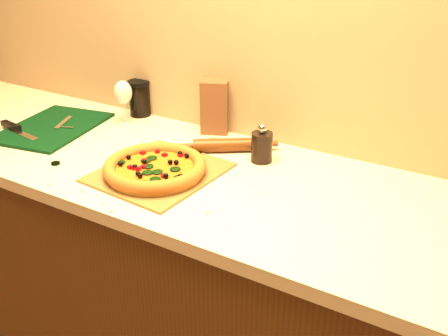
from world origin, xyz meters
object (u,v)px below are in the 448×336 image
Objects in this scene: pepper_grinder at (262,146)px; dark_jar at (140,98)px; pizza at (155,168)px; rolling_pin at (228,145)px; cutting_board at (51,127)px; pizza_peel at (163,170)px; wine_glass at (123,94)px.

pepper_grinder is 0.92× the size of dark_jar.
pizza is 1.07× the size of rolling_pin.
pizza is at bearing -110.00° from rolling_pin.
rolling_pin reaches higher than cutting_board.
pepper_grinder reaches higher than pizza_peel.
cutting_board is at bearing -138.41° from wine_glass.
pizza_peel is 1.14× the size of cutting_board.
rolling_pin is (-0.13, 0.01, -0.03)m from pepper_grinder.
rolling_pin is at bearing -3.08° from wine_glass.
pizza_peel is 3.64× the size of dark_jar.
pizza reaches higher than pizza_peel.
dark_jar is (-0.38, 0.40, 0.04)m from pizza.
pepper_grinder is 0.60m from wine_glass.
wine_glass reaches higher than rolling_pin.
wine_glass is (-0.60, 0.03, 0.07)m from pepper_grinder.
cutting_board is 1.54× the size of rolling_pin.
wine_glass reaches higher than pepper_grinder.
dark_jar is at bearing 133.69° from pizza.
dark_jar is at bearing 140.66° from pizza_peel.
pepper_grinder is 0.62m from dark_jar.
pizza is at bearing -38.51° from wine_glass.
cutting_board reaches higher than pizza_peel.
wine_glass is (-0.37, 0.26, 0.12)m from pizza_peel.
dark_jar is (-0.48, 0.13, 0.05)m from rolling_pin.
pizza is at bearing -46.31° from dark_jar.
rolling_pin is at bearing -15.25° from dark_jar.
pepper_grinder reaches higher than cutting_board.
dark_jar is at bearing 164.75° from rolling_pin.
rolling_pin is 2.07× the size of dark_jar.
cutting_board is at bearing -169.61° from pepper_grinder.
dark_jar is (0.19, 0.29, 0.06)m from cutting_board.
cutting_board is 0.81m from pepper_grinder.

